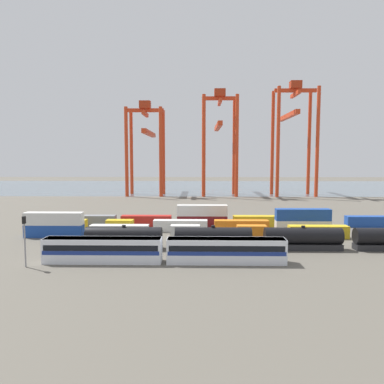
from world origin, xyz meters
The scene contains 27 objects.
ground_plane centered at (0.00, 40.00, 0.00)m, with size 420.00×420.00×0.00m, color #5B564C.
harbour_water centered at (0.00, 136.70, 0.00)m, with size 400.00×110.00×0.01m, color slate.
passenger_train centered at (-10.10, -19.42, 2.14)m, with size 38.01×3.14×3.90m.
freight_tank_row centered at (6.01, -10.67, 2.06)m, with size 62.33×2.90×4.36m.
signal_mast centered at (-30.87, -22.26, 5.03)m, with size 0.36×0.60×7.77m.
shipping_container_0 centered at (-34.96, -0.88, 1.30)m, with size 12.10×2.44×2.60m, color #1C4299.
shipping_container_1 centered at (-34.96, -0.88, 3.90)m, with size 12.10×2.44×2.60m, color silver.
shipping_container_2 centered at (-21.22, -0.88, 1.30)m, with size 12.10×2.44×2.60m, color silver.
shipping_container_3 centered at (-7.48, -0.88, 1.30)m, with size 6.04×2.44×2.60m, color silver.
shipping_container_4 centered at (6.26, -0.88, 1.30)m, with size 6.04×2.44×2.60m, color orange.
shipping_container_5 centered at (20.00, -0.88, 1.30)m, with size 12.10×2.44×2.60m, color gold.
shipping_container_6 centered at (-36.20, 5.52, 1.30)m, with size 12.10×2.44×2.60m, color gold.
shipping_container_7 centered at (-22.51, 5.52, 1.30)m, with size 6.04×2.44×2.60m, color gold.
shipping_container_8 centered at (-8.81, 5.52, 1.30)m, with size 12.10×2.44×2.60m, color silver.
shipping_container_9 centered at (4.88, 5.52, 1.30)m, with size 12.10×2.44×2.60m, color orange.
shipping_container_10 centered at (18.58, 5.52, 1.30)m, with size 12.10×2.44×2.60m, color silver.
shipping_container_11 centered at (18.58, 5.52, 3.90)m, with size 12.10×2.44×2.60m, color #1C4299.
shipping_container_12 centered at (-30.98, 11.91, 1.30)m, with size 12.10×2.44×2.60m, color slate.
shipping_container_13 centered at (-17.42, 11.91, 1.30)m, with size 12.10×2.44×2.60m, color #AD211C.
shipping_container_14 centered at (-3.86, 11.91, 1.30)m, with size 12.10×2.44×2.60m, color maroon.
shipping_container_15 centered at (-3.86, 11.91, 3.90)m, with size 12.10×2.44×2.60m, color silver.
shipping_container_16 centered at (9.70, 11.91, 1.30)m, with size 12.10×2.44×2.60m, color gold.
shipping_container_17 centered at (23.26, 11.91, 1.30)m, with size 6.04×2.44×2.60m, color silver.
shipping_container_18 centered at (36.82, 11.91, 1.30)m, with size 12.10×2.44×2.60m, color #1C4299.
gantry_crane_west centered at (-28.37, 90.24, 25.05)m, with size 16.35×36.53×41.47m.
gantry_crane_central centered at (4.40, 90.07, 27.75)m, with size 15.62×36.88×46.53m.
gantry_crane_east centered at (37.17, 89.75, 30.12)m, with size 18.22×35.57×49.80m.
Camera 1 is at (-4.66, -76.17, 16.40)m, focal length 34.42 mm.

